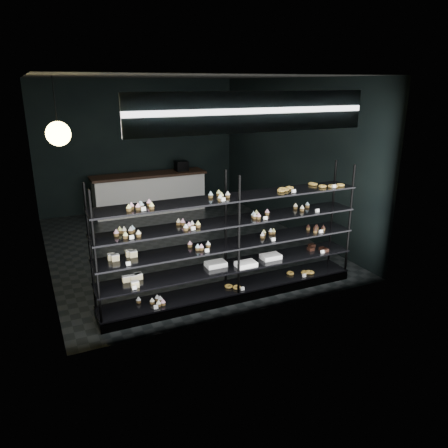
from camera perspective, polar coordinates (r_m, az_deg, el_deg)
name	(u,v)px	position (r m, az deg, el deg)	size (l,w,h in m)	color
room	(179,165)	(8.40, -5.95, 7.62)	(5.01, 6.01, 3.20)	black
display_shelf	(231,258)	(6.46, 0.86, -4.49)	(4.00, 0.50, 1.91)	black
signage	(254,112)	(5.59, 3.90, 14.39)	(3.30, 0.05, 0.50)	#0C1A3C
pendant_lamp	(58,134)	(6.32, -20.83, 10.98)	(0.32, 0.32, 0.89)	black
service_counter	(150,193)	(11.00, -9.62, 4.07)	(2.81, 0.65, 1.23)	silver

